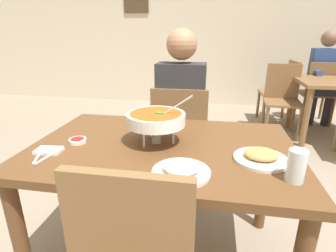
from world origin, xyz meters
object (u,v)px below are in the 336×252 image
diner_main (181,105)px  appetizer_plate (261,157)px  rice_plate (181,170)px  chair_bg_window (282,95)px  dining_table_main (163,163)px  chair_bg_corner (283,88)px  chair_diner_main (180,135)px  drink_glass (296,168)px  curry_bowl (156,119)px  patron_bg_left (324,73)px  sauce_dish (78,140)px  chair_bg_left (319,90)px

diner_main → appetizer_plate: diner_main is taller
rice_plate → chair_bg_window: (0.99, 2.61, -0.25)m
rice_plate → dining_table_main: bearing=114.9°
dining_table_main → chair_bg_corner: (1.24, 2.82, -0.12)m
chair_diner_main → chair_bg_corner: (1.24, 2.10, 0.00)m
dining_table_main → diner_main: bearing=90.0°
drink_glass → chair_bg_corner: chair_bg_corner is taller
curry_bowl → patron_bg_left: bearing=57.4°
appetizer_plate → curry_bowl: bearing=166.5°
chair_diner_main → drink_glass: size_ratio=6.92×
curry_bowl → appetizer_plate: (0.51, -0.12, -0.11)m
curry_bowl → patron_bg_left: patron_bg_left is taller
diner_main → drink_glass: (0.57, -1.01, 0.05)m
diner_main → patron_bg_left: bearing=49.8°
diner_main → chair_bg_corner: diner_main is taller
appetizer_plate → chair_bg_window: chair_bg_window is taller
sauce_dish → chair_bg_left: size_ratio=0.10×
drink_glass → curry_bowl: bearing=155.4°
sauce_dish → diner_main: bearing=60.9°
diner_main → drink_glass: diner_main is taller
chair_diner_main → curry_bowl: (-0.04, -0.70, 0.35)m
chair_diner_main → rice_plate: (0.13, -1.00, 0.25)m
chair_diner_main → sauce_dish: bearing=-120.1°
drink_glass → rice_plate: bearing=-177.0°
diner_main → patron_bg_left: 2.72m
curry_bowl → sauce_dish: (-0.41, -0.07, -0.12)m
dining_table_main → chair_bg_window: size_ratio=1.48×
chair_bg_window → patron_bg_left: 0.85m
drink_glass → dining_table_main: bearing=155.8°
rice_plate → appetizer_plate: 0.38m
chair_diner_main → chair_bg_window: bearing=55.1°
chair_diner_main → drink_glass: 1.17m
dining_table_main → chair_bg_window: bearing=64.3°
dining_table_main → chair_bg_left: (1.71, 2.78, -0.12)m
patron_bg_left → sauce_dish: bearing=-127.4°
chair_diner_main → drink_glass: chair_diner_main is taller
diner_main → chair_bg_left: size_ratio=1.46×
chair_bg_left → chair_bg_window: 0.74m
chair_diner_main → rice_plate: bearing=-82.7°
chair_bg_corner → patron_bg_left: 0.57m
appetizer_plate → sauce_dish: size_ratio=2.67×
dining_table_main → curry_bowl: bearing=149.6°
sauce_dish → chair_bg_corner: (1.69, 2.87, -0.24)m
appetizer_plate → diner_main: bearing=118.6°
dining_table_main → sauce_dish: size_ratio=14.82×
chair_bg_left → chair_bg_window: size_ratio=1.00×
drink_glass → chair_bg_corner: (0.67, 3.08, -0.28)m
sauce_dish → patron_bg_left: (2.20, 2.88, -0.00)m
chair_bg_corner → chair_bg_window: (-0.12, -0.49, 0.00)m
dining_table_main → chair_bg_left: 3.27m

